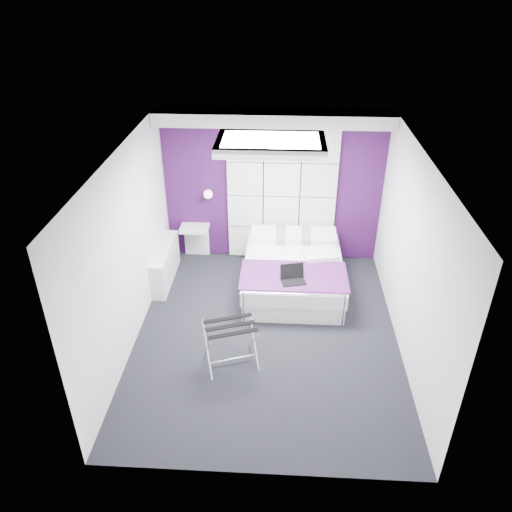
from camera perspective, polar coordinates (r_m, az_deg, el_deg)
The scene contains 15 objects.
floor at distance 7.06m, azimuth 1.23°, elevation -8.96°, with size 4.40×4.40×0.00m, color black.
ceiling at distance 5.76m, azimuth 1.52°, elevation 11.37°, with size 4.40×4.40×0.00m, color white.
wall_back at distance 8.28m, azimuth 1.92°, elevation 7.91°, with size 3.60×3.60×0.00m, color white.
wall_left at distance 6.61m, azimuth -14.44°, elevation 0.61°, with size 4.40×4.40×0.00m, color white.
wall_right at distance 6.52m, azimuth 17.38°, elevation -0.30°, with size 4.40×4.40×0.00m, color white.
accent_wall at distance 8.27m, azimuth 1.92°, elevation 7.88°, with size 3.58×0.02×2.58m, color #350E3E.
soffit at distance 7.65m, azimuth 2.02°, elevation 15.49°, with size 3.58×0.50×0.20m, color silver.
headboard at distance 8.28m, azimuth 2.94°, elevation 6.89°, with size 1.80×0.08×2.30m, color silver, non-canonical shape.
skylight at distance 6.34m, azimuth 1.70°, elevation 12.74°, with size 1.36×0.86×0.12m, color white, non-canonical shape.
wall_lamp at distance 8.27m, azimuth -5.46°, elevation 7.15°, with size 0.15×0.15×0.15m, color white.
radiator at distance 8.15m, azimuth -10.35°, elevation -0.91°, with size 0.22×1.20×0.60m, color silver.
bed at distance 7.86m, azimuth 4.24°, elevation -1.90°, with size 1.57×1.89×0.67m.
nightstand at distance 8.55m, azimuth -7.05°, elevation 3.19°, with size 0.48×0.37×0.05m, color silver.
luggage_rack at distance 6.43m, azimuth -2.88°, elevation -10.10°, with size 0.63×0.46×0.62m.
laptop at distance 7.19m, azimuth 4.28°, elevation -2.38°, with size 0.34×0.24×0.25m.
Camera 1 is at (0.16, -5.43, 4.51)m, focal length 35.00 mm.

